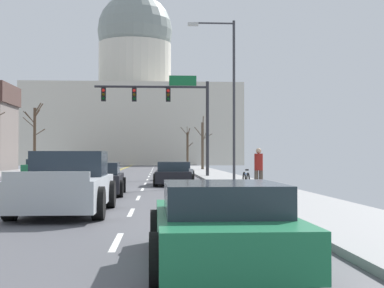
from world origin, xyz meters
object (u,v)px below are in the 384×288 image
object	(u,v)px
pickup_truck_near_03	(67,186)
sedan_oncoming_00	(39,167)
street_lamp_right	(228,86)
sedan_near_04	(221,225)
pedestrian_00	(259,167)
bicycle_parked	(246,180)
signal_gantry	(167,103)
sedan_near_01	(173,174)
sedan_near_02	(99,180)
sedan_near_00	(176,171)
sedan_oncoming_01	(96,166)

from	to	relation	value
pickup_truck_near_03	sedan_oncoming_00	world-z (taller)	pickup_truck_near_03
street_lamp_right	sedan_near_04	bearing A→B (deg)	-97.27
pedestrian_00	bicycle_parked	distance (m)	1.56
signal_gantry	sedan_oncoming_00	xyz separation A→B (m)	(-10.17, 6.82, -4.56)
sedan_oncoming_00	pedestrian_00	size ratio (longest dim) A/B	2.76
sedan_near_04	pedestrian_00	distance (m)	14.80
sedan_near_01	pedestrian_00	size ratio (longest dim) A/B	2.69
sedan_near_02	pedestrian_00	bearing A→B (deg)	2.42
signal_gantry	sedan_near_04	xyz separation A→B (m)	(0.32, -31.02, -4.60)
signal_gantry	sedan_oncoming_00	bearing A→B (deg)	146.15
sedan_near_01	sedan_near_04	bearing A→B (deg)	-89.57
sedan_near_02	sedan_oncoming_00	bearing A→B (deg)	107.09
bicycle_parked	signal_gantry	bearing A→B (deg)	101.74
street_lamp_right	sedan_near_02	distance (m)	10.58
sedan_near_00	sedan_near_04	world-z (taller)	sedan_near_04
pickup_truck_near_03	pedestrian_00	world-z (taller)	pedestrian_00
sedan_near_01	bicycle_parked	distance (m)	6.21
street_lamp_right	pickup_truck_near_03	world-z (taller)	street_lamp_right
street_lamp_right	sedan_oncoming_01	world-z (taller)	street_lamp_right
sedan_oncoming_01	pedestrian_00	bearing A→B (deg)	-73.23
sedan_near_02	sedan_near_04	bearing A→B (deg)	-77.18
sedan_near_04	sedan_oncoming_00	world-z (taller)	sedan_oncoming_00
signal_gantry	pedestrian_00	xyz separation A→B (m)	(3.43, -16.56, -4.08)
sedan_near_01	sedan_near_04	size ratio (longest dim) A/B	1.03
sedan_near_00	sedan_oncoming_00	size ratio (longest dim) A/B	0.91
sedan_near_01	pickup_truck_near_03	world-z (taller)	pickup_truck_near_03
sedan_near_00	sedan_near_02	xyz separation A→B (m)	(-3.45, -13.65, 0.05)
sedan_near_00	bicycle_parked	xyz separation A→B (m)	(2.60, -11.97, -0.05)
sedan_near_02	sedan_near_04	distance (m)	14.55
street_lamp_right	bicycle_parked	size ratio (longest dim) A/B	4.83
signal_gantry	pedestrian_00	bearing A→B (deg)	-78.29
sedan_near_04	sedan_oncoming_01	size ratio (longest dim) A/B	0.95
sedan_oncoming_01	sedan_near_02	bearing A→B (deg)	-83.50
sedan_near_00	sedan_near_01	size ratio (longest dim) A/B	0.93
sedan_oncoming_01	pedestrian_00	xyz separation A→B (m)	(10.24, -34.00, 0.53)
pedestrian_00	street_lamp_right	bearing A→B (deg)	92.83
sedan_near_00	pickup_truck_near_03	xyz separation A→B (m)	(-3.57, -20.55, 0.19)
sedan_oncoming_00	bicycle_parked	bearing A→B (deg)	-58.76
sedan_oncoming_01	signal_gantry	bearing A→B (deg)	-68.67
sedan_oncoming_01	bicycle_parked	bearing A→B (deg)	-73.00
sedan_oncoming_00	sedan_oncoming_01	xyz separation A→B (m)	(3.36, 10.61, -0.05)
sedan_near_00	bicycle_parked	world-z (taller)	sedan_near_00
sedan_near_01	sedan_near_02	distance (m)	7.76
pedestrian_00	bicycle_parked	xyz separation A→B (m)	(-0.29, 1.42, -0.59)
sedan_near_04	sedan_oncoming_01	bearing A→B (deg)	98.38
street_lamp_right	pedestrian_00	bearing A→B (deg)	-87.17
street_lamp_right	pickup_truck_near_03	size ratio (longest dim) A/B	1.63
pedestrian_00	sedan_near_02	bearing A→B (deg)	-177.58
sedan_near_00	pickup_truck_near_03	bearing A→B (deg)	-99.85
street_lamp_right	sedan_near_01	world-z (taller)	street_lamp_right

